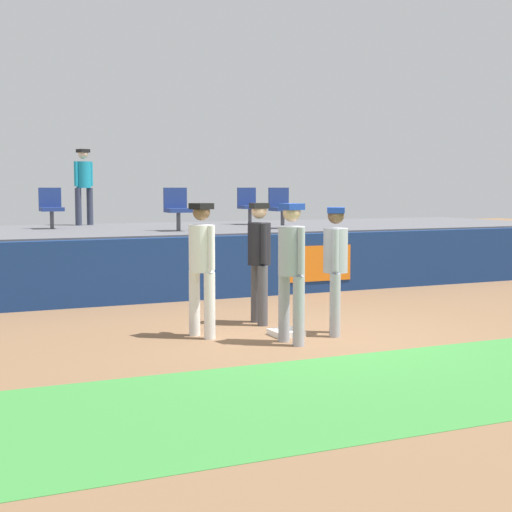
# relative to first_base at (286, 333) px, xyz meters

# --- Properties ---
(ground_plane) EXTENTS (60.00, 60.00, 0.00)m
(ground_plane) POSITION_rel_first_base_xyz_m (0.27, -0.20, -0.04)
(ground_plane) COLOR brown
(grass_foreground_strip) EXTENTS (18.00, 2.80, 0.01)m
(grass_foreground_strip) POSITION_rel_first_base_xyz_m (0.27, -2.79, -0.04)
(grass_foreground_strip) COLOR #388438
(grass_foreground_strip) RESTS_ON ground_plane
(first_base) EXTENTS (0.40, 0.40, 0.08)m
(first_base) POSITION_rel_first_base_xyz_m (0.00, 0.00, 0.00)
(first_base) COLOR white
(first_base) RESTS_ON ground_plane
(player_fielder_home) EXTENTS (0.43, 0.58, 1.79)m
(player_fielder_home) POSITION_rel_first_base_xyz_m (-1.08, 0.37, 1.00)
(player_fielder_home) COLOR white
(player_fielder_home) RESTS_ON ground_plane
(player_runner_visitor) EXTENTS (0.45, 0.45, 1.73)m
(player_runner_visitor) POSITION_rel_first_base_xyz_m (0.64, -0.21, 0.96)
(player_runner_visitor) COLOR #9EA3AD
(player_runner_visitor) RESTS_ON ground_plane
(player_coach_visitor) EXTENTS (0.39, 0.50, 1.80)m
(player_coach_visitor) POSITION_rel_first_base_xyz_m (-0.18, -0.51, 1.00)
(player_coach_visitor) COLOR #9EA3AD
(player_coach_visitor) RESTS_ON ground_plane
(player_umpire) EXTENTS (0.37, 0.50, 1.77)m
(player_umpire) POSITION_rel_first_base_xyz_m (0.04, 0.97, 0.99)
(player_umpire) COLOR #4C4C51
(player_umpire) RESTS_ON ground_plane
(field_wall) EXTENTS (18.00, 0.26, 1.13)m
(field_wall) POSITION_rel_first_base_xyz_m (0.28, 3.63, 0.52)
(field_wall) COLOR navy
(field_wall) RESTS_ON ground_plane
(bleacher_platform) EXTENTS (18.00, 4.80, 1.15)m
(bleacher_platform) POSITION_rel_first_base_xyz_m (0.27, 6.20, 0.54)
(bleacher_platform) COLOR #59595E
(bleacher_platform) RESTS_ON ground_plane
(seat_front_center) EXTENTS (0.46, 0.44, 0.84)m
(seat_front_center) POSITION_rel_first_base_xyz_m (0.14, 5.07, 1.59)
(seat_front_center) COLOR #4C4C51
(seat_front_center) RESTS_ON bleacher_platform
(seat_front_right) EXTENTS (0.45, 0.44, 0.84)m
(seat_front_right) POSITION_rel_first_base_xyz_m (2.40, 5.07, 1.59)
(seat_front_right) COLOR #4C4C51
(seat_front_right) RESTS_ON bleacher_platform
(seat_back_right) EXTENTS (0.45, 0.44, 0.84)m
(seat_back_right) POSITION_rel_first_base_xyz_m (2.45, 6.87, 1.59)
(seat_back_right) COLOR #4C4C51
(seat_back_right) RESTS_ON bleacher_platform
(seat_back_left) EXTENTS (0.45, 0.44, 0.84)m
(seat_back_left) POSITION_rel_first_base_xyz_m (-1.97, 6.87, 1.59)
(seat_back_left) COLOR #4C4C51
(seat_back_left) RESTS_ON bleacher_platform
(spectator_hooded) EXTENTS (0.45, 0.42, 1.69)m
(spectator_hooded) POSITION_rel_first_base_xyz_m (-1.05, 8.07, 2.10)
(spectator_hooded) COLOR #33384C
(spectator_hooded) RESTS_ON bleacher_platform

